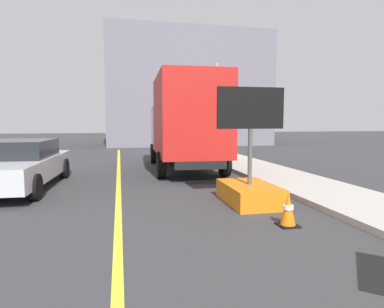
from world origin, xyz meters
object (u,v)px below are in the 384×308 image
at_px(traffic_cone_mid_lane, 288,210).
at_px(box_truck, 186,122).
at_px(pickup_car, 18,164).
at_px(arrow_board_trailer, 249,183).
at_px(highway_guide_sign, 202,93).

bearing_deg(traffic_cone_mid_lane, box_truck, 93.47).
bearing_deg(box_truck, pickup_car, -155.60).
bearing_deg(arrow_board_trailer, pickup_car, 152.04).
distance_m(box_truck, pickup_car, 6.07).
xyz_separation_m(pickup_car, traffic_cone_mid_lane, (5.86, -4.86, -0.40)).
bearing_deg(pickup_car, box_truck, 24.40).
xyz_separation_m(highway_guide_sign, traffic_cone_mid_lane, (-1.32, -11.69, -3.12)).
xyz_separation_m(pickup_car, highway_guide_sign, (7.18, 6.83, 2.72)).
height_order(box_truck, pickup_car, box_truck).
relative_size(arrow_board_trailer, box_truck, 0.41).
height_order(arrow_board_trailer, traffic_cone_mid_lane, arrow_board_trailer).
xyz_separation_m(arrow_board_trailer, box_truck, (-0.41, 5.55, 1.42)).
distance_m(pickup_car, traffic_cone_mid_lane, 7.62).
height_order(highway_guide_sign, traffic_cone_mid_lane, highway_guide_sign).
distance_m(arrow_board_trailer, box_truck, 5.74).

